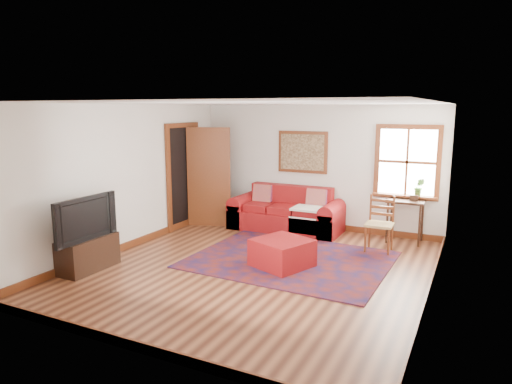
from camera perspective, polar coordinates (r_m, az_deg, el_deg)
The scene contains 13 objects.
ground at distance 7.12m, azimuth 0.11°, elevation -9.50°, with size 5.50×5.50×0.00m, color #462012.
room_envelope at distance 6.75m, azimuth 0.17°, elevation 3.83°, with size 5.04×5.54×2.52m.
window at distance 8.86m, azimuth 18.50°, elevation 2.67°, with size 1.18×0.20×1.38m.
doorway at distance 9.44m, azimuth -7.16°, elevation 2.07°, with size 0.89×1.08×2.14m.
framed_artwork at distance 9.35m, azimuth 5.83°, elevation 4.99°, with size 1.05×0.07×0.85m.
persian_rug at distance 7.50m, azimuth 4.28°, elevation -8.41°, with size 3.07×2.45×0.02m, color #62170E.
red_leather_sofa at distance 9.25m, azimuth 3.85°, elevation -2.97°, with size 2.23×0.92×0.87m.
red_ottoman at distance 7.12m, azimuth 3.28°, elevation -7.65°, with size 0.77×0.77×0.44m, color maroon.
side_table at distance 8.74m, azimuth 18.21°, elevation -1.75°, with size 0.66×0.49×0.79m.
ladder_back_chair at distance 8.10m, azimuth 15.26°, elevation -3.57°, with size 0.46×0.44×0.96m.
media_cabinet at distance 7.44m, azimuth -20.24°, elevation -7.22°, with size 0.42×0.92×0.51m, color black.
television at distance 7.20m, azimuth -21.08°, elevation -3.05°, with size 1.14×0.15×0.66m, color black.
candle_hurricane at distance 7.55m, azimuth -18.17°, elevation -4.16°, with size 0.12×0.12×0.18m.
Camera 1 is at (2.95, -6.01, 2.42)m, focal length 32.00 mm.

